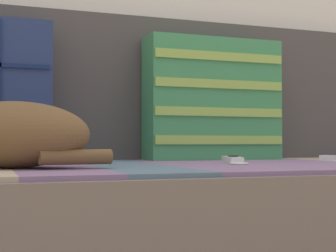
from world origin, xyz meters
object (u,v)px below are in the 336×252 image
Objects in this scene: throw_pillow_striped at (212,100)px; sleeping_cat at (5,136)px; couch at (187,243)px; game_remote_near at (233,160)px.

throw_pillow_striped is 0.78m from sleeping_cat.
couch is 8.79× the size of game_remote_near.
throw_pillow_striped is (0.19, 0.24, 0.42)m from couch.
couch is 0.52m from throw_pillow_striped.
sleeping_cat is 1.97× the size of game_remote_near.
game_remote_near is at bearing -103.50° from throw_pillow_striped.
throw_pillow_striped is at bearing 76.50° from game_remote_near.
couch is 3.97× the size of throw_pillow_striped.
couch is at bearing 14.22° from sleeping_cat.
couch is 4.46× the size of sleeping_cat.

